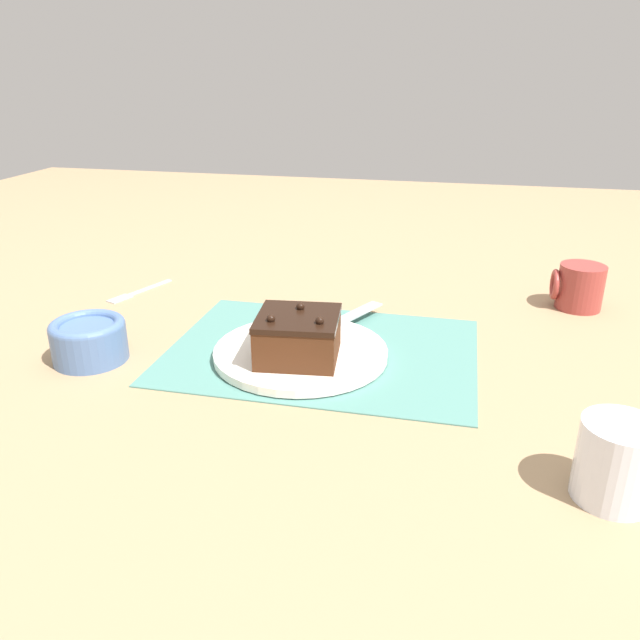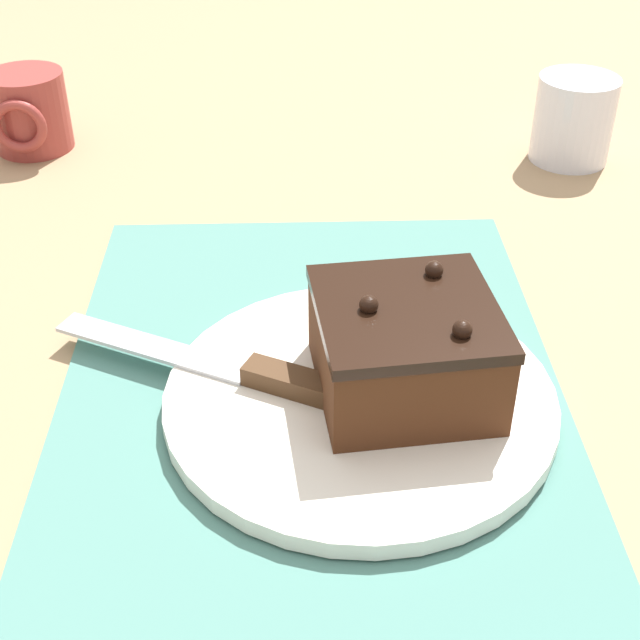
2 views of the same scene
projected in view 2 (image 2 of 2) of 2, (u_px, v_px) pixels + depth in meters
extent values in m
plane|color=#9E7F5B|center=(311.00, 387.00, 0.61)|extent=(3.00, 3.00, 0.00)
cube|color=slate|center=(311.00, 385.00, 0.61)|extent=(0.46, 0.34, 0.00)
cylinder|color=white|center=(360.00, 399.00, 0.58)|extent=(0.26, 0.26, 0.01)
cube|color=#472614|center=(405.00, 353.00, 0.57)|extent=(0.12, 0.12, 0.06)
cube|color=black|center=(408.00, 312.00, 0.55)|extent=(0.13, 0.12, 0.01)
sphere|color=black|center=(434.00, 270.00, 0.58)|extent=(0.01, 0.01, 0.01)
sphere|color=black|center=(369.00, 305.00, 0.54)|extent=(0.01, 0.01, 0.01)
sphere|color=black|center=(462.00, 330.00, 0.52)|extent=(0.01, 0.01, 0.01)
cube|color=#472D19|center=(295.00, 383.00, 0.58)|extent=(0.05, 0.07, 0.01)
cube|color=#B7BABF|center=(153.00, 347.00, 0.62)|extent=(0.09, 0.14, 0.00)
cylinder|color=white|center=(574.00, 119.00, 0.89)|extent=(0.08, 0.08, 0.09)
cylinder|color=#993833|center=(30.00, 111.00, 0.91)|extent=(0.08, 0.08, 0.08)
torus|color=#993833|center=(19.00, 127.00, 0.87)|extent=(0.01, 0.05, 0.05)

